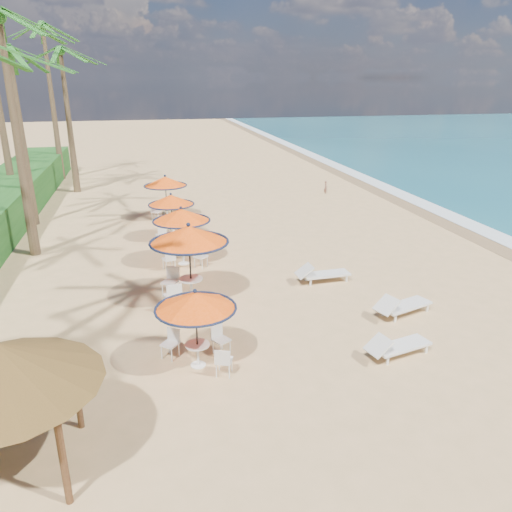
{
  "coord_description": "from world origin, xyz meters",
  "views": [
    {
      "loc": [
        -6.37,
        -11.21,
        6.9
      ],
      "look_at": [
        -2.85,
        4.32,
        1.2
      ],
      "focal_mm": 35.0,
      "sensor_mm": 36.0,
      "label": 1
    }
  ],
  "objects_px": {
    "station_0": "(197,310)",
    "lounger_mid": "(401,305)",
    "station_1": "(187,242)",
    "station_3": "(171,206)",
    "lounger_far": "(321,273)",
    "lounger_near": "(396,346)",
    "station_4": "(166,186)",
    "station_2": "(182,222)"
  },
  "relations": [
    {
      "from": "lounger_mid",
      "to": "lounger_far",
      "type": "height_order",
      "value": "lounger_mid"
    },
    {
      "from": "station_1",
      "to": "station_3",
      "type": "relative_size",
      "value": 1.24
    },
    {
      "from": "station_1",
      "to": "station_4",
      "type": "bearing_deg",
      "value": 90.61
    },
    {
      "from": "lounger_near",
      "to": "lounger_mid",
      "type": "distance_m",
      "value": 2.53
    },
    {
      "from": "lounger_mid",
      "to": "station_0",
      "type": "bearing_deg",
      "value": 174.32
    },
    {
      "from": "lounger_near",
      "to": "lounger_mid",
      "type": "relative_size",
      "value": 0.94
    },
    {
      "from": "station_0",
      "to": "station_2",
      "type": "distance_m",
      "value": 7.46
    },
    {
      "from": "station_0",
      "to": "lounger_near",
      "type": "bearing_deg",
      "value": -8.07
    },
    {
      "from": "station_2",
      "to": "lounger_mid",
      "type": "bearing_deg",
      "value": -44.39
    },
    {
      "from": "station_0",
      "to": "lounger_far",
      "type": "distance_m",
      "value": 6.76
    },
    {
      "from": "station_0",
      "to": "station_1",
      "type": "relative_size",
      "value": 0.8
    },
    {
      "from": "lounger_near",
      "to": "station_3",
      "type": "bearing_deg",
      "value": 100.08
    },
    {
      "from": "station_1",
      "to": "lounger_near",
      "type": "bearing_deg",
      "value": -43.65
    },
    {
      "from": "station_2",
      "to": "station_3",
      "type": "relative_size",
      "value": 1.09
    },
    {
      "from": "lounger_near",
      "to": "lounger_far",
      "type": "bearing_deg",
      "value": 78.52
    },
    {
      "from": "lounger_near",
      "to": "lounger_far",
      "type": "distance_m",
      "value": 5.24
    },
    {
      "from": "station_2",
      "to": "station_3",
      "type": "distance_m",
      "value": 3.31
    },
    {
      "from": "lounger_near",
      "to": "station_1",
      "type": "bearing_deg",
      "value": 122.78
    },
    {
      "from": "station_0",
      "to": "station_4",
      "type": "relative_size",
      "value": 0.92
    },
    {
      "from": "station_2",
      "to": "lounger_far",
      "type": "bearing_deg",
      "value": -32.33
    },
    {
      "from": "station_2",
      "to": "lounger_mid",
      "type": "relative_size",
      "value": 1.12
    },
    {
      "from": "station_0",
      "to": "lounger_far",
      "type": "xyz_separation_m",
      "value": [
        4.88,
        4.52,
        -1.22
      ]
    },
    {
      "from": "station_1",
      "to": "lounger_far",
      "type": "relative_size",
      "value": 1.33
    },
    {
      "from": "station_2",
      "to": "station_3",
      "type": "bearing_deg",
      "value": 93.46
    },
    {
      "from": "station_0",
      "to": "station_1",
      "type": "bearing_deg",
      "value": 87.95
    },
    {
      "from": "lounger_mid",
      "to": "station_3",
      "type": "bearing_deg",
      "value": 105.74
    },
    {
      "from": "station_3",
      "to": "lounger_far",
      "type": "relative_size",
      "value": 1.08
    },
    {
      "from": "station_1",
      "to": "lounger_far",
      "type": "bearing_deg",
      "value": 6.43
    },
    {
      "from": "station_1",
      "to": "lounger_mid",
      "type": "relative_size",
      "value": 1.27
    },
    {
      "from": "station_0",
      "to": "lounger_mid",
      "type": "relative_size",
      "value": 1.02
    },
    {
      "from": "lounger_mid",
      "to": "lounger_far",
      "type": "xyz_separation_m",
      "value": [
        -1.5,
        3.07,
        -0.0
      ]
    },
    {
      "from": "station_4",
      "to": "lounger_mid",
      "type": "distance_m",
      "value": 14.52
    },
    {
      "from": "station_1",
      "to": "lounger_near",
      "type": "height_order",
      "value": "station_1"
    },
    {
      "from": "station_3",
      "to": "station_4",
      "type": "height_order",
      "value": "station_4"
    },
    {
      "from": "station_2",
      "to": "station_1",
      "type": "bearing_deg",
      "value": -91.81
    },
    {
      "from": "station_3",
      "to": "station_1",
      "type": "bearing_deg",
      "value": -89.24
    },
    {
      "from": "lounger_mid",
      "to": "station_1",
      "type": "bearing_deg",
      "value": 139.4
    },
    {
      "from": "station_1",
      "to": "station_4",
      "type": "relative_size",
      "value": 1.15
    },
    {
      "from": "station_1",
      "to": "station_2",
      "type": "height_order",
      "value": "station_1"
    },
    {
      "from": "station_1",
      "to": "lounger_mid",
      "type": "height_order",
      "value": "station_1"
    },
    {
      "from": "station_1",
      "to": "lounger_mid",
      "type": "xyz_separation_m",
      "value": [
        6.24,
        -2.53,
        -1.69
      ]
    },
    {
      "from": "station_4",
      "to": "lounger_near",
      "type": "xyz_separation_m",
      "value": [
        5.04,
        -15.16,
        -1.36
      ]
    }
  ]
}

